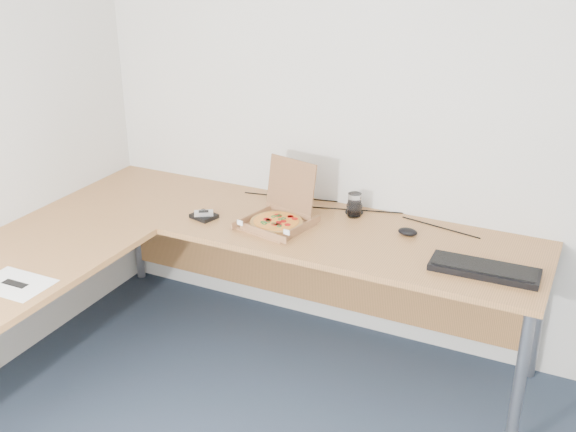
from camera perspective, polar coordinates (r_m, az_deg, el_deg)
The scene contains 11 objects.
room_shell at distance 1.89m, azimuth -4.64°, elevation -4.24°, with size 3.50×3.50×2.50m, color beige, non-canonical shape.
desk at distance 3.26m, azimuth -8.29°, elevation -2.71°, with size 2.50×2.20×0.73m.
pizza_box at distance 3.39m, azimuth -0.84°, elevation -0.23°, with size 0.29×0.33×0.29m.
drinking_glass at distance 3.50m, azimuth 5.49°, elevation 0.92°, with size 0.07×0.07×0.12m, color white.
keyboard at distance 3.07m, azimuth 15.85°, elevation -4.27°, with size 0.46×0.16×0.03m, color black.
mouse at distance 3.34m, azimuth 9.82°, elevation -1.29°, with size 0.09×0.06×0.03m, color black.
wallet at distance 3.51m, azimuth -6.92°, elevation -0.01°, with size 0.12×0.10×0.02m, color black.
phone at distance 3.50m, azimuth -6.95°, elevation 0.24°, with size 0.09×0.05×0.02m, color #B2B5BA.
paper_sheet at distance 3.09m, azimuth -21.55°, elevation -5.22°, with size 0.30×0.21×0.00m, color white.
dome_speaker at distance 3.55m, azimuth 5.49°, elevation 0.87°, with size 0.09×0.09×0.08m, color black.
cable_bundle at distance 3.59m, azimuth 5.29°, elevation 0.52°, with size 0.62×0.04×0.01m, color black, non-canonical shape.
Camera 1 is at (0.86, -1.43, 2.12)m, focal length 43.21 mm.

